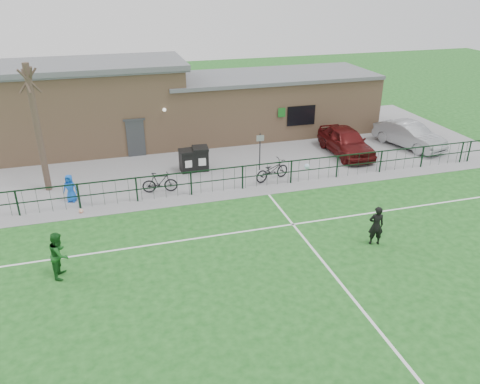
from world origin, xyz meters
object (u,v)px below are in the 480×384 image
object	(u,v)px
ball_ground	(81,211)
bicycle_d	(160,182)
spectator_child	(70,188)
car_maroon	(346,141)
outfield_player	(59,254)
bicycle_e	(272,170)
wheelie_bin_left	(187,161)
car_silver	(409,135)
sign_post	(260,152)
bare_tree	(38,130)
wheelie_bin_right	(201,159)

from	to	relation	value
ball_ground	bicycle_d	bearing A→B (deg)	18.06
bicycle_d	spectator_child	distance (m)	4.02
car_maroon	outfield_player	bearing A→B (deg)	-151.09
bicycle_e	ball_ground	bearing A→B (deg)	77.51
spectator_child	outfield_player	world-z (taller)	outfield_player
wheelie_bin_left	car_silver	world-z (taller)	car_silver
wheelie_bin_left	car_silver	xyz separation A→B (m)	(13.40, 0.09, 0.19)
car_silver	wheelie_bin_left	bearing A→B (deg)	164.13
sign_post	car_maroon	xyz separation A→B (m)	(5.48, 0.90, -0.22)
bare_tree	wheelie_bin_left	xyz separation A→B (m)	(6.85, 0.44, -2.44)
wheelie_bin_right	bicycle_d	world-z (taller)	wheelie_bin_right
sign_post	ball_ground	bearing A→B (deg)	-164.38
wheelie_bin_left	wheelie_bin_right	distance (m)	0.73
bare_tree	car_silver	world-z (taller)	bare_tree
bicycle_e	spectator_child	xyz separation A→B (m)	(-9.59, 0.23, 0.13)
car_maroon	outfield_player	world-z (taller)	outfield_player
bicycle_e	outfield_player	bearing A→B (deg)	101.42
bicycle_d	outfield_player	xyz separation A→B (m)	(-4.12, -5.83, 0.31)
sign_post	outfield_player	distance (m)	11.94
car_silver	outfield_player	world-z (taller)	outfield_player
bare_tree	outfield_player	distance (m)	8.00
sign_post	car_silver	world-z (taller)	sign_post
wheelie_bin_left	bicycle_d	bearing A→B (deg)	-131.12
bare_tree	outfield_player	xyz separation A→B (m)	(1.01, -7.63, -2.17)
wheelie_bin_left	ball_ground	distance (m)	6.33
wheelie_bin_left	outfield_player	size ratio (longest dim) A/B	0.65
ball_ground	outfield_player	bearing A→B (deg)	-96.38
bicycle_e	ball_ground	distance (m)	9.25
sign_post	bicycle_d	size ratio (longest dim) A/B	1.20
bare_tree	bicycle_e	distance (m)	11.16
sign_post	car_silver	xyz separation A→B (m)	(9.70, 0.98, -0.27)
bare_tree	spectator_child	size ratio (longest dim) A/B	4.63
bare_tree	ball_ground	bearing A→B (deg)	-62.72
wheelie_bin_left	bicycle_e	bearing A→B (deg)	-34.82
sign_post	car_maroon	size ratio (longest dim) A/B	0.44
wheelie_bin_left	sign_post	world-z (taller)	sign_post
sign_post	bicycle_e	xyz separation A→B (m)	(0.17, -1.45, -0.48)
bare_tree	sign_post	world-z (taller)	bare_tree
wheelie_bin_right	bicycle_d	size ratio (longest dim) A/B	0.70
car_silver	bicycle_e	size ratio (longest dim) A/B	2.25
car_maroon	bicycle_e	xyz separation A→B (m)	(-5.31, -2.34, -0.26)
wheelie_bin_right	bicycle_e	world-z (taller)	wheelie_bin_right
wheelie_bin_left	outfield_player	distance (m)	9.96
wheelie_bin_right	ball_ground	world-z (taller)	wheelie_bin_right
car_silver	spectator_child	distance (m)	19.25
car_silver	bicycle_d	xyz separation A→B (m)	(-15.11, -2.33, -0.23)
car_maroon	wheelie_bin_right	bearing A→B (deg)	-179.60
sign_post	outfield_player	world-z (taller)	sign_post
bicycle_d	spectator_child	xyz separation A→B (m)	(-4.01, 0.13, 0.15)
bare_tree	car_silver	distance (m)	20.37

